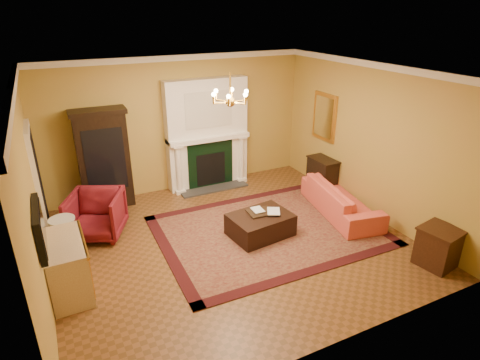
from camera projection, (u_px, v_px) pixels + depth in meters
floor at (232, 242)px, 7.28m from camera, size 6.00×5.50×0.02m
ceiling at (230, 72)px, 6.08m from camera, size 6.00×5.50×0.02m
wall_back at (179, 125)px, 8.95m from camera, size 6.00×0.02×3.00m
wall_front at (337, 245)px, 4.40m from camera, size 6.00×0.02×3.00m
wall_left at (31, 199)px, 5.46m from camera, size 0.02×5.50×3.00m
wall_right at (369, 140)px, 7.90m from camera, size 0.02×5.50×3.00m
fireplace at (207, 136)px, 9.16m from camera, size 1.90×0.70×2.50m
crown_molding at (207, 69)px, 6.90m from camera, size 6.00×5.50×0.12m
doorway at (39, 184)px, 7.06m from camera, size 0.08×1.05×2.10m
tv_panel at (40, 228)px, 5.05m from camera, size 0.09×0.95×0.58m
gilt_mirror at (324, 117)px, 8.97m from camera, size 0.06×0.76×1.05m
chandelier at (230, 98)px, 6.24m from camera, size 0.63×0.55×0.53m
oriental_rug at (268, 230)px, 7.62m from camera, size 4.11×3.11×0.02m
china_cabinet at (104, 161)px, 8.23m from camera, size 1.01×0.47×1.99m
wingback_armchair at (96, 213)px, 7.30m from camera, size 1.18×1.15×0.93m
pedestal_table at (65, 235)px, 6.63m from camera, size 0.42×0.42×0.75m
commode at (68, 267)px, 5.86m from camera, size 0.55×1.14×0.84m
coral_sofa at (341, 195)px, 8.13m from camera, size 1.00×2.20×0.83m
end_table at (438, 248)px, 6.51m from camera, size 0.63×0.63×0.63m
console_table at (322, 176)px, 9.13m from camera, size 0.40×0.69×0.76m
leather_ottoman at (260, 225)px, 7.39m from camera, size 1.18×0.92×0.41m
ottoman_tray at (260, 212)px, 7.38m from camera, size 0.48×0.39×0.03m
book_a at (253, 205)px, 7.32m from camera, size 0.20×0.04×0.26m
book_b at (268, 204)px, 7.30m from camera, size 0.21×0.13×0.31m
topiary_left at (180, 130)px, 8.77m from camera, size 0.14×0.14×0.38m
topiary_right at (233, 122)px, 9.27m from camera, size 0.16×0.16×0.44m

